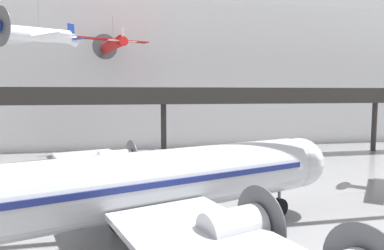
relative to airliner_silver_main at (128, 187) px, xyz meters
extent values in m
cube|color=white|center=(4.66, 34.89, 7.50)|extent=(140.00, 3.00, 22.02)
cube|color=#2D2B28|center=(4.66, 24.35, 3.89)|extent=(110.00, 3.20, 0.90)
cube|color=#2D2B28|center=(4.66, 22.81, 4.89)|extent=(110.00, 0.12, 1.10)
cylinder|color=#2D2B28|center=(4.66, 25.31, -0.04)|extent=(0.70, 0.70, 6.95)
cylinder|color=#2D2B28|center=(34.91, 25.31, -0.04)|extent=(0.70, 0.70, 6.95)
cylinder|color=#B7BABF|center=(0.12, 0.04, 0.06)|extent=(22.12, 10.19, 3.41)
sphere|color=#B7BABF|center=(11.54, 3.81, 0.06)|extent=(3.34, 3.34, 3.34)
cube|color=navy|center=(0.12, 0.04, 0.40)|extent=(20.67, 9.77, 0.31)
cube|color=#B7BABF|center=(-1.91, 8.63, -0.71)|extent=(9.34, 15.08, 0.28)
cylinder|color=#B7BABF|center=(0.54, 6.15, -0.66)|extent=(2.96, 2.36, 1.64)
cylinder|color=#4C4C51|center=(1.89, 6.60, -0.66)|extent=(1.03, 2.97, 3.11)
cylinder|color=#B7BABF|center=(-0.97, 10.73, -0.66)|extent=(2.96, 2.36, 1.64)
cylinder|color=#4C4C51|center=(0.38, 11.17, -0.66)|extent=(1.03, 2.97, 3.11)
cylinder|color=#B7BABF|center=(4.10, -4.62, -0.66)|extent=(2.96, 2.36, 1.64)
cylinder|color=#4C4C51|center=(5.44, -4.18, -0.66)|extent=(1.03, 2.97, 3.11)
cylinder|color=#4C4C51|center=(9.91, 3.27, -2.25)|extent=(0.20, 0.20, 1.21)
cylinder|color=black|center=(9.91, 3.27, -2.86)|extent=(1.35, 0.77, 1.30)
cylinder|color=#4C4C51|center=(-0.49, 2.71, -2.25)|extent=(0.20, 0.20, 1.21)
cylinder|color=black|center=(-0.49, 2.71, -2.86)|extent=(1.35, 0.77, 1.30)
cylinder|color=#4C4C51|center=(1.22, -2.47, -2.25)|extent=(0.20, 0.20, 1.21)
cylinder|color=silver|center=(-7.24, 14.70, 9.80)|extent=(5.10, 5.01, 1.60)
cone|color=navy|center=(-9.44, 12.56, 10.00)|extent=(1.46, 1.46, 1.09)
cylinder|color=#4C4C51|center=(-9.60, 12.41, 10.02)|extent=(2.23, 2.29, 3.16)
cone|color=silver|center=(-5.19, 16.70, 9.61)|extent=(1.89, 1.88, 1.13)
cube|color=silver|center=(-7.50, 14.45, 9.44)|extent=(7.21, 7.35, 0.10)
cube|color=navy|center=(-4.93, 16.95, 10.53)|extent=(0.55, 0.54, 1.46)
cube|color=navy|center=(-4.93, 16.95, 9.80)|extent=(2.72, 2.76, 0.06)
cylinder|color=slate|center=(-7.24, 14.70, 12.34)|extent=(0.04, 0.04, 3.87)
cylinder|color=red|center=(-1.39, 27.42, 10.85)|extent=(3.34, 6.37, 1.53)
cone|color=silver|center=(-2.50, 30.51, 10.97)|extent=(1.45, 1.37, 1.17)
cylinder|color=#4C4C51|center=(-2.57, 30.73, 10.98)|extent=(3.19, 1.17, 3.37)
cone|color=red|center=(-0.36, 24.54, 10.74)|extent=(1.62, 1.99, 1.17)
cube|color=red|center=(-1.52, 27.78, 11.47)|extent=(9.43, 4.63, 0.10)
cube|color=silver|center=(-0.23, 24.19, 11.63)|extent=(0.31, 0.74, 1.56)
cube|color=silver|center=(-0.23, 24.19, 10.85)|extent=(3.43, 1.86, 0.06)
cylinder|color=slate|center=(-1.39, 27.42, 12.89)|extent=(0.04, 0.04, 2.78)
cylinder|color=#B2B5BA|center=(11.75, -1.00, -3.49)|extent=(0.36, 0.36, 0.04)
cylinder|color=#B2B5BA|center=(11.75, -1.00, -3.00)|extent=(0.07, 0.07, 0.95)
sphere|color=#B2B5BA|center=(11.75, -1.00, -2.48)|extent=(0.10, 0.10, 0.10)
camera|label=1|loc=(-0.10, -17.43, 4.81)|focal=32.00mm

